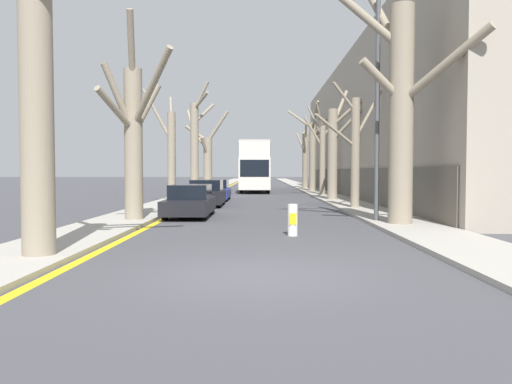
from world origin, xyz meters
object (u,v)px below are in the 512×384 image
at_px(street_tree_right_3, 322,154).
at_px(lamp_post, 375,97).
at_px(parked_car_0, 190,202).
at_px(street_tree_left_0, 39,65).
at_px(street_tree_left_3, 195,144).
at_px(street_tree_left_4, 207,159).
at_px(double_decker_bus, 255,164).
at_px(street_tree_right_2, 335,148).
at_px(parked_car_1, 206,194).
at_px(street_tree_right_4, 312,152).
at_px(parked_car_2, 215,190).
at_px(street_tree_right_0, 400,104).
at_px(traffic_bollard, 293,220).
at_px(street_tree_right_5, 306,157).
at_px(street_tree_left_2, 170,150).
at_px(street_tree_right_1, 355,149).
at_px(street_tree_left_1, 133,134).

bearing_deg(street_tree_right_3, lamp_post, -91.89).
bearing_deg(lamp_post, parked_car_0, 159.83).
xyz_separation_m(street_tree_left_0, street_tree_left_3, (-0.20, 26.26, -0.19)).
bearing_deg(street_tree_left_4, double_decker_bus, 3.87).
relative_size(street_tree_left_0, parked_car_0, 2.26).
bearing_deg(street_tree_right_2, parked_car_1, -148.93).
distance_m(street_tree_right_4, parked_car_2, 15.38).
height_order(street_tree_left_4, street_tree_right_3, street_tree_left_4).
bearing_deg(street_tree_right_0, street_tree_right_3, 89.82).
bearing_deg(street_tree_left_3, parked_car_2, -67.49).
bearing_deg(traffic_bollard, street_tree_right_5, 84.23).
distance_m(street_tree_left_0, lamp_post, 11.45).
height_order(street_tree_left_2, street_tree_right_0, street_tree_right_0).
xyz_separation_m(street_tree_right_1, traffic_bollard, (-3.66, -9.93, -2.51)).
xyz_separation_m(street_tree_right_0, parked_car_1, (-7.55, 9.93, -3.46)).
bearing_deg(street_tree_right_3, parked_car_2, -141.18).
relative_size(street_tree_left_4, lamp_post, 0.90).
bearing_deg(street_tree_right_0, street_tree_left_4, 108.33).
height_order(street_tree_right_3, street_tree_right_5, street_tree_right_5).
xyz_separation_m(street_tree_left_1, street_tree_right_1, (9.19, 6.27, -0.26)).
distance_m(street_tree_right_3, parked_car_0, 19.52).
bearing_deg(street_tree_left_2, street_tree_left_3, 88.45).
height_order(street_tree_left_0, street_tree_right_3, street_tree_left_0).
xyz_separation_m(street_tree_right_3, parked_car_1, (-7.62, -11.42, -2.54)).
xyz_separation_m(street_tree_left_0, street_tree_left_2, (-0.44, 17.39, -1.02)).
xyz_separation_m(street_tree_right_1, parked_car_0, (-7.49, -3.97, -2.34)).
relative_size(street_tree_left_1, street_tree_right_1, 1.20).
distance_m(street_tree_right_4, traffic_bollard, 31.05).
bearing_deg(street_tree_right_5, street_tree_left_1, -105.39).
bearing_deg(traffic_bollard, parked_car_0, 122.69).
bearing_deg(street_tree_right_0, street_tree_right_2, 90.00).
relative_size(parked_car_2, traffic_bollard, 4.79).
bearing_deg(street_tree_right_2, street_tree_left_1, -125.01).
bearing_deg(street_tree_right_3, street_tree_left_2, -132.93).
relative_size(street_tree_right_3, parked_car_0, 1.66).
bearing_deg(parked_car_0, street_tree_left_1, -126.49).
height_order(street_tree_left_1, street_tree_right_4, street_tree_right_4).
distance_m(street_tree_left_3, street_tree_right_3, 9.66).
relative_size(street_tree_right_4, parked_car_2, 1.79).
relative_size(street_tree_right_4, parked_car_1, 1.99).
distance_m(street_tree_right_0, parked_car_1, 12.95).
bearing_deg(street_tree_right_2, double_decker_bus, 109.61).
xyz_separation_m(street_tree_right_5, double_decker_bus, (-5.18, -6.30, -0.84)).
height_order(street_tree_left_3, double_decker_bus, street_tree_left_3).
distance_m(street_tree_left_2, street_tree_right_2, 10.33).
bearing_deg(street_tree_left_1, lamp_post, -1.63).
relative_size(street_tree_right_2, street_tree_right_4, 0.90).
bearing_deg(street_tree_left_2, parked_car_0, -73.83).
xyz_separation_m(street_tree_right_3, parked_car_0, (-7.62, -17.78, -2.58)).
relative_size(street_tree_left_0, parked_car_1, 2.38).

